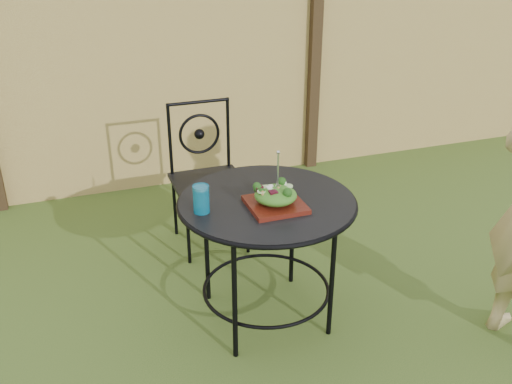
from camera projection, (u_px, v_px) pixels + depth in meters
ground at (253, 348)px, 2.96m from camera, size 60.00×60.00×0.00m
fence at (159, 72)px, 4.42m from camera, size 8.00×0.12×1.90m
patio_table at (267, 223)px, 2.96m from camera, size 0.92×0.92×0.72m
patio_chair at (207, 172)px, 3.76m from camera, size 0.46×0.46×0.95m
salad_plate at (275, 205)px, 2.82m from camera, size 0.27×0.27×0.02m
salad at (276, 195)px, 2.80m from camera, size 0.21×0.21×0.08m
fork at (278, 171)px, 2.74m from camera, size 0.01×0.01×0.18m
drinking_glass at (201, 199)px, 2.75m from camera, size 0.08×0.08×0.14m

